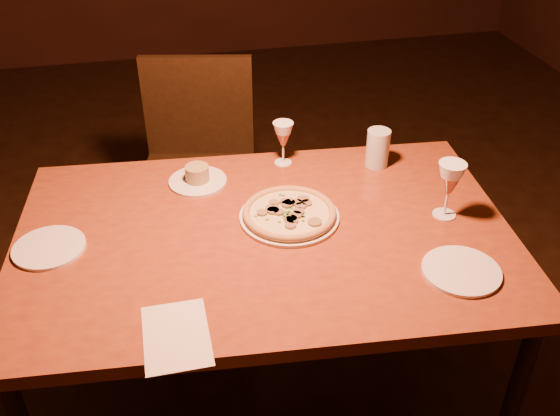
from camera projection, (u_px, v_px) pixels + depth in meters
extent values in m
plane|color=black|center=(238.00, 373.00, 2.44)|extent=(7.00, 7.00, 0.00)
cube|color=brown|center=(265.00, 237.00, 1.88)|extent=(1.56, 1.08, 0.04)
cylinder|color=black|center=(77.00, 270.00, 2.37)|extent=(0.05, 0.05, 0.75)
cylinder|color=black|center=(510.00, 410.00, 1.84)|extent=(0.05, 0.05, 0.75)
cylinder|color=black|center=(421.00, 241.00, 2.52)|extent=(0.05, 0.05, 0.75)
cube|color=black|center=(198.00, 181.00, 2.66)|extent=(0.56, 0.56, 0.04)
cube|color=black|center=(198.00, 106.00, 2.70)|extent=(0.47, 0.13, 0.45)
cylinder|color=black|center=(153.00, 258.00, 2.65)|extent=(0.04, 0.04, 0.48)
cylinder|color=black|center=(165.00, 208.00, 2.96)|extent=(0.04, 0.04, 0.48)
cylinder|color=black|center=(243.00, 258.00, 2.65)|extent=(0.04, 0.04, 0.48)
cylinder|color=black|center=(246.00, 207.00, 2.96)|extent=(0.04, 0.04, 0.48)
cylinder|color=white|center=(289.00, 217.00, 1.93)|extent=(0.31, 0.31, 0.01)
cylinder|color=beige|center=(289.00, 214.00, 1.92)|extent=(0.28, 0.28, 0.01)
torus|color=tan|center=(289.00, 212.00, 1.92)|extent=(0.29, 0.29, 0.02)
cylinder|color=white|center=(198.00, 181.00, 2.10)|extent=(0.19, 0.19, 0.01)
cylinder|color=#A0895B|center=(197.00, 173.00, 2.08)|extent=(0.08, 0.08, 0.05)
cylinder|color=silver|center=(378.00, 148.00, 2.16)|extent=(0.08, 0.08, 0.13)
cylinder|color=white|center=(49.00, 248.00, 1.80)|extent=(0.21, 0.21, 0.01)
cylinder|color=white|center=(461.00, 271.00, 1.71)|extent=(0.22, 0.22, 0.01)
cube|color=silver|center=(176.00, 335.00, 1.52)|extent=(0.16, 0.24, 0.00)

